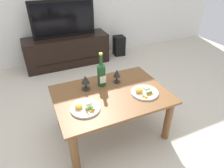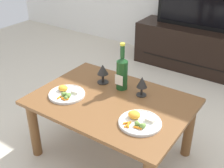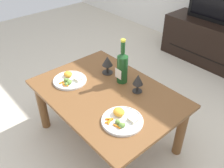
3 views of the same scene
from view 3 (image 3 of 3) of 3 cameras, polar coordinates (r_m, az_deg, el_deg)
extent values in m
plane|color=beige|center=(2.06, -1.05, -12.52)|extent=(6.40, 6.40, 0.00)
cube|color=brown|center=(1.74, -1.22, -2.25)|extent=(1.05, 0.75, 0.03)
cylinder|color=brown|center=(2.08, -16.12, -4.96)|extent=(0.07, 0.07, 0.45)
cylinder|color=brown|center=(2.33, -2.63, 1.43)|extent=(0.07, 0.07, 0.45)
cylinder|color=brown|center=(1.87, 15.90, -10.64)|extent=(0.07, 0.07, 0.45)
cube|color=black|center=(3.14, 24.11, 8.16)|extent=(1.37, 0.42, 0.50)
cube|color=black|center=(3.01, 21.78, 5.42)|extent=(1.10, 0.01, 0.01)
cylinder|color=#19471E|center=(1.79, 2.45, 3.46)|extent=(0.08, 0.08, 0.21)
cone|color=#19471E|center=(1.73, 2.55, 6.88)|extent=(0.08, 0.08, 0.04)
cylinder|color=#19471E|center=(1.70, 2.60, 8.62)|extent=(0.03, 0.03, 0.09)
cylinder|color=yellow|center=(1.68, 2.65, 10.22)|extent=(0.03, 0.03, 0.02)
cube|color=silver|center=(1.78, 1.46, 2.41)|extent=(0.06, 0.00, 0.08)
cylinder|color=black|center=(1.94, -1.07, 2.74)|extent=(0.09, 0.09, 0.01)
cylinder|color=black|center=(1.92, -1.08, 3.63)|extent=(0.02, 0.02, 0.07)
cone|color=black|center=(1.89, -1.11, 5.47)|extent=(0.08, 0.08, 0.08)
cylinder|color=black|center=(1.75, 5.95, -1.67)|extent=(0.07, 0.07, 0.01)
cylinder|color=black|center=(1.73, 6.01, -0.80)|extent=(0.02, 0.02, 0.06)
cone|color=black|center=(1.69, 6.16, 1.08)|extent=(0.07, 0.07, 0.08)
cylinder|color=white|center=(1.87, -9.90, 0.82)|extent=(0.25, 0.25, 0.01)
torus|color=white|center=(1.87, -9.92, 1.02)|extent=(0.25, 0.25, 0.01)
ellipsoid|color=orange|center=(1.90, -10.33, 2.31)|extent=(0.07, 0.06, 0.04)
cube|color=beige|center=(1.85, -8.05, 1.16)|extent=(0.06, 0.05, 0.02)
cylinder|color=orange|center=(1.84, -11.86, 0.33)|extent=(0.01, 0.04, 0.01)
cylinder|color=orange|center=(1.81, -11.24, -0.21)|extent=(0.04, 0.02, 0.01)
cylinder|color=orange|center=(1.82, -10.96, -0.06)|extent=(0.04, 0.02, 0.01)
cylinder|color=orange|center=(1.80, -10.74, -0.29)|extent=(0.04, 0.03, 0.01)
sphere|color=olive|center=(1.84, -10.35, 0.85)|extent=(0.03, 0.03, 0.03)
sphere|color=olive|center=(1.84, -10.85, 0.92)|extent=(0.03, 0.03, 0.03)
sphere|color=olive|center=(1.82, -9.92, 0.55)|extent=(0.03, 0.03, 0.03)
sphere|color=olive|center=(1.81, -10.16, 0.37)|extent=(0.03, 0.03, 0.03)
sphere|color=olive|center=(1.80, -10.74, 0.00)|extent=(0.03, 0.03, 0.03)
cylinder|color=white|center=(1.50, 2.41, -8.68)|extent=(0.26, 0.26, 0.01)
torus|color=white|center=(1.50, 2.42, -8.46)|extent=(0.26, 0.26, 0.01)
ellipsoid|color=orange|center=(1.52, 1.63, -6.59)|extent=(0.08, 0.07, 0.04)
cube|color=beige|center=(1.49, 4.93, -8.33)|extent=(0.06, 0.05, 0.02)
cylinder|color=orange|center=(1.50, -0.65, -8.24)|extent=(0.04, 0.05, 0.01)
cylinder|color=orange|center=(1.48, -0.80, -8.77)|extent=(0.02, 0.05, 0.01)
cylinder|color=orange|center=(1.48, -0.62, -8.80)|extent=(0.04, 0.05, 0.01)
cylinder|color=orange|center=(1.45, 1.16, -9.92)|extent=(0.05, 0.02, 0.01)
sphere|color=olive|center=(1.45, 2.73, -9.57)|extent=(0.03, 0.03, 0.03)
sphere|color=olive|center=(1.47, 1.31, -8.89)|extent=(0.03, 0.03, 0.03)
sphere|color=olive|center=(1.45, 2.21, -9.65)|extent=(0.03, 0.03, 0.03)
sphere|color=olive|center=(1.46, 1.97, -9.48)|extent=(0.03, 0.03, 0.03)
camera|label=1|loc=(1.75, -63.11, 17.94)|focal=31.40mm
camera|label=2|loc=(0.50, -112.25, -15.90)|focal=46.37mm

